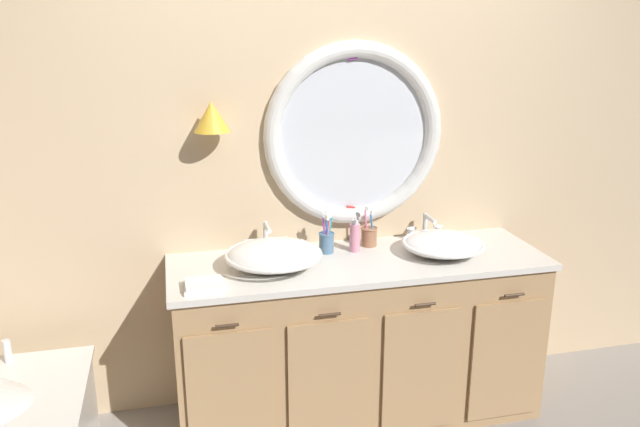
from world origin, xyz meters
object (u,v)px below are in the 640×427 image
at_px(folded_hand_towel, 204,285).
at_px(sink_basin_left, 274,255).
at_px(toothbrush_holder_right, 369,235).
at_px(sink_basin_right, 443,244).
at_px(soap_dispenser, 355,237).
at_px(toothbrush_holder_left, 327,241).

bearing_deg(folded_hand_towel, sink_basin_left, 26.05).
relative_size(sink_basin_left, folded_hand_towel, 2.63).
bearing_deg(sink_basin_left, toothbrush_holder_right, 20.87).
bearing_deg(sink_basin_right, toothbrush_holder_right, 147.81).
bearing_deg(sink_basin_right, sink_basin_left, 180.00).
xyz_separation_m(sink_basin_right, soap_dispenser, (-0.42, 0.14, 0.02)).
distance_m(sink_basin_left, sink_basin_right, 0.85).
height_order(toothbrush_holder_left, soap_dispenser, toothbrush_holder_left).
xyz_separation_m(toothbrush_holder_right, folded_hand_towel, (-0.86, -0.36, -0.04)).
bearing_deg(toothbrush_holder_right, toothbrush_holder_left, -168.79).
bearing_deg(soap_dispenser, sink_basin_right, -18.67).
height_order(toothbrush_holder_right, soap_dispenser, toothbrush_holder_right).
bearing_deg(toothbrush_holder_left, folded_hand_towel, -153.08).
bearing_deg(sink_basin_right, soap_dispenser, 161.33).
height_order(sink_basin_right, soap_dispenser, soap_dispenser).
relative_size(sink_basin_right, toothbrush_holder_left, 1.97).
bearing_deg(soap_dispenser, toothbrush_holder_right, 33.06).
bearing_deg(folded_hand_towel, soap_dispenser, 21.53).
height_order(sink_basin_left, soap_dispenser, soap_dispenser).
height_order(sink_basin_right, toothbrush_holder_left, toothbrush_holder_left).
height_order(soap_dispenser, folded_hand_towel, soap_dispenser).
distance_m(toothbrush_holder_left, toothbrush_holder_right, 0.24).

